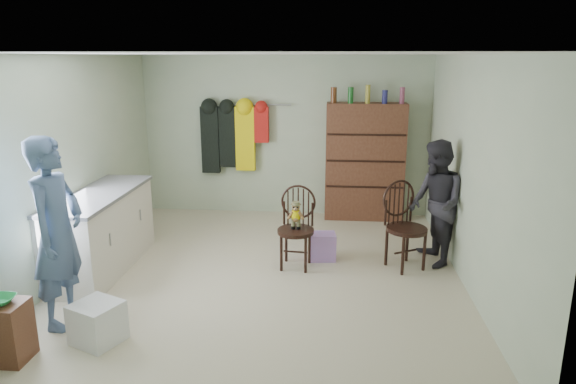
# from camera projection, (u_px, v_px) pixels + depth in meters

# --- Properties ---
(ground_plane) EXTENTS (5.00, 5.00, 0.00)m
(ground_plane) POSITION_uv_depth(u_px,v_px,m) (265.00, 274.00, 6.02)
(ground_plane) COLOR beige
(ground_plane) RESTS_ON ground
(room_walls) EXTENTS (5.00, 5.00, 5.00)m
(room_walls) POSITION_uv_depth(u_px,v_px,m) (270.00, 134.00, 6.13)
(room_walls) COLOR beige
(room_walls) RESTS_ON ground
(counter) EXTENTS (0.64, 1.86, 0.94)m
(counter) POSITION_uv_depth(u_px,v_px,m) (102.00, 231.00, 6.07)
(counter) COLOR silver
(counter) RESTS_ON ground
(stool) EXTENTS (0.36, 0.31, 0.52)m
(stool) POSITION_uv_depth(u_px,v_px,m) (5.00, 332.00, 4.26)
(stool) COLOR brown
(stool) RESTS_ON ground
(bowl) EXTENTS (0.23, 0.23, 0.06)m
(bowl) POSITION_uv_depth(u_px,v_px,m) (0.00, 300.00, 4.18)
(bowl) COLOR green
(bowl) RESTS_ON stool
(plastic_tub) EXTENTS (0.50, 0.49, 0.37)m
(plastic_tub) POSITION_uv_depth(u_px,v_px,m) (97.00, 323.00, 4.55)
(plastic_tub) COLOR white
(plastic_tub) RESTS_ON ground
(chair_front) EXTENTS (0.48, 0.48, 0.98)m
(chair_front) POSITION_uv_depth(u_px,v_px,m) (296.00, 222.00, 6.14)
(chair_front) COLOR black
(chair_front) RESTS_ON ground
(chair_far) EXTENTS (0.64, 0.64, 1.05)m
(chair_far) POSITION_uv_depth(u_px,v_px,m) (404.00, 222.00, 6.11)
(chair_far) COLOR black
(chair_far) RESTS_ON ground
(striped_bag) EXTENTS (0.35, 0.29, 0.34)m
(striped_bag) POSITION_uv_depth(u_px,v_px,m) (322.00, 246.00, 6.42)
(striped_bag) COLOR pink
(striped_bag) RESTS_ON ground
(person_left) EXTENTS (0.44, 0.66, 1.80)m
(person_left) POSITION_uv_depth(u_px,v_px,m) (57.00, 233.00, 4.72)
(person_left) COLOR #485E85
(person_left) RESTS_ON ground
(person_right) EXTENTS (0.69, 0.83, 1.53)m
(person_right) POSITION_uv_depth(u_px,v_px,m) (435.00, 204.00, 6.15)
(person_right) COLOR #2D2B33
(person_right) RESTS_ON ground
(dresser) EXTENTS (1.20, 0.39, 2.07)m
(dresser) POSITION_uv_depth(u_px,v_px,m) (365.00, 161.00, 7.90)
(dresser) COLOR brown
(dresser) RESTS_ON ground
(coat_rack) EXTENTS (1.42, 0.12, 1.09)m
(coat_rack) POSITION_uv_depth(u_px,v_px,m) (232.00, 137.00, 8.07)
(coat_rack) COLOR #99999E
(coat_rack) RESTS_ON ground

